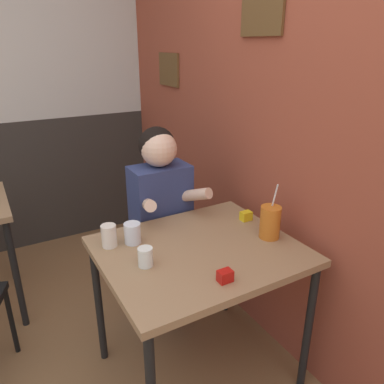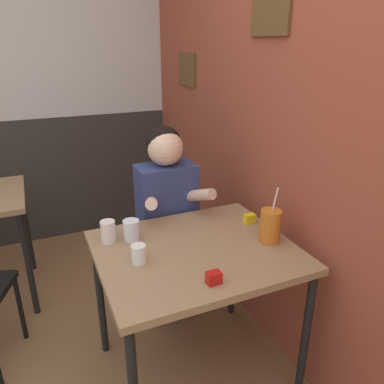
# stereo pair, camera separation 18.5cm
# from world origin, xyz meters

# --- Properties ---
(brick_wall_right) EXTENTS (0.08, 4.37, 2.70)m
(brick_wall_right) POSITION_xyz_m (1.21, 1.19, 1.35)
(brick_wall_right) COLOR brown
(brick_wall_right) RESTS_ON ground_plane
(main_table) EXTENTS (0.92, 0.78, 0.77)m
(main_table) POSITION_xyz_m (0.66, 0.44, 0.70)
(main_table) COLOR #93704C
(main_table) RESTS_ON ground_plane
(person_seated) EXTENTS (0.42, 0.41, 1.25)m
(person_seated) POSITION_xyz_m (0.70, 0.96, 0.66)
(person_seated) COLOR navy
(person_seated) RESTS_ON ground_plane
(cocktail_pitcher) EXTENTS (0.10, 0.10, 0.28)m
(cocktail_pitcher) POSITION_xyz_m (1.02, 0.36, 0.86)
(cocktail_pitcher) COLOR #C6661E
(cocktail_pitcher) RESTS_ON main_table
(glass_near_pitcher) EXTENTS (0.08, 0.08, 0.10)m
(glass_near_pitcher) POSITION_xyz_m (0.40, 0.65, 0.83)
(glass_near_pitcher) COLOR silver
(glass_near_pitcher) RESTS_ON main_table
(glass_center) EXTENTS (0.07, 0.07, 0.09)m
(glass_center) POSITION_xyz_m (0.38, 0.43, 0.82)
(glass_center) COLOR silver
(glass_center) RESTS_ON main_table
(glass_far_side) EXTENTS (0.07, 0.07, 0.11)m
(glass_far_side) POSITION_xyz_m (0.29, 0.67, 0.83)
(glass_far_side) COLOR silver
(glass_far_side) RESTS_ON main_table
(condiment_ketchup) EXTENTS (0.06, 0.04, 0.05)m
(condiment_ketchup) POSITION_xyz_m (0.61, 0.16, 0.80)
(condiment_ketchup) COLOR #B7140F
(condiment_ketchup) RESTS_ON main_table
(condiment_mustard) EXTENTS (0.06, 0.04, 0.05)m
(condiment_mustard) POSITION_xyz_m (1.03, 0.57, 0.80)
(condiment_mustard) COLOR yellow
(condiment_mustard) RESTS_ON main_table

